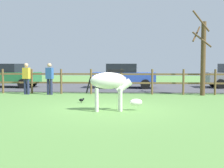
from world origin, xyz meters
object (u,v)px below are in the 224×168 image
Objects in this scene: bare_tree at (203,56)px; visitor_right_of_tree at (50,77)px; zebra at (111,84)px; visitor_left_of_tree at (26,77)px; parked_car_green at (8,75)px; crow_on_grass at (82,100)px; parked_car_blue at (124,76)px.

visitor_right_of_tree is at bearing -178.26° from bare_tree.
zebra is 1.17× the size of visitor_left_of_tree.
parked_car_green is 2.48× the size of visitor_right_of_tree.
bare_tree reaches higher than crow_on_grass.
visitor_right_of_tree is at bearing -44.91° from parked_car_green.
visitor_left_of_tree is at bearing 177.82° from visitor_right_of_tree.
crow_on_grass is 0.13× the size of visitor_left_of_tree.
visitor_right_of_tree is at bearing 125.56° from zebra.
visitor_left_of_tree reaches higher than zebra.
crow_on_grass is 3.89m from visitor_right_of_tree.
parked_car_blue is (1.48, 7.15, 0.72)m from crow_on_grass.
parked_car_green is at bearing 131.34° from crow_on_grass.
parked_car_blue is 6.38m from visitor_left_of_tree.
parked_car_blue is (0.13, 9.07, -0.08)m from zebra.
visitor_left_of_tree reaches higher than crow_on_grass.
visitor_right_of_tree is (-3.58, 5.01, -0.02)m from zebra.
zebra is 0.47× the size of parked_car_blue.
parked_car_blue is at bearing 137.06° from bare_tree.
visitor_right_of_tree reaches higher than zebra.
visitor_right_of_tree is (-2.23, 3.09, 0.78)m from crow_on_grass.
visitor_right_of_tree is (1.25, -0.05, 0.00)m from visitor_left_of_tree.
bare_tree reaches higher than parked_car_blue.
parked_car_green is at bearing 135.09° from visitor_right_of_tree.
visitor_right_of_tree is (4.00, -3.99, 0.06)m from parked_car_green.
bare_tree is at bearing -17.62° from parked_car_green.
parked_car_green is (-7.58, 9.00, -0.08)m from zebra.
crow_on_grass is at bearing -42.10° from visitor_left_of_tree.
visitor_left_of_tree reaches higher than parked_car_green.
bare_tree is at bearing 1.20° from visitor_left_of_tree.
crow_on_grass is 0.13× the size of visitor_right_of_tree.
visitor_left_of_tree is (2.76, -3.94, 0.06)m from parked_car_green.
bare_tree is at bearing -42.94° from parked_car_blue.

